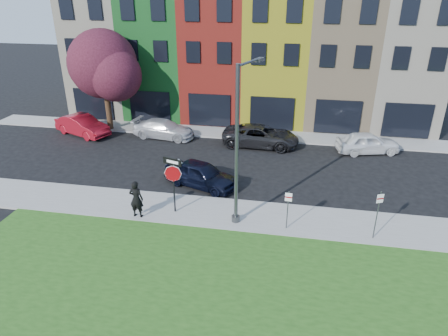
% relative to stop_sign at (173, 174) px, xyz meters
% --- Properties ---
extents(ground, '(120.00, 120.00, 0.00)m').
position_rel_stop_sign_xyz_m(ground, '(3.87, -2.67, -2.23)').
color(ground, black).
rests_on(ground, ground).
extents(sidewalk_near, '(40.00, 3.00, 0.12)m').
position_rel_stop_sign_xyz_m(sidewalk_near, '(5.87, 0.33, -2.17)').
color(sidewalk_near, gray).
rests_on(sidewalk_near, ground).
extents(sidewalk_far, '(40.00, 2.40, 0.12)m').
position_rel_stop_sign_xyz_m(sidewalk_far, '(0.87, 12.33, -2.17)').
color(sidewalk_far, gray).
rests_on(sidewalk_far, ground).
extents(rowhouse_block, '(30.00, 10.12, 10.00)m').
position_rel_stop_sign_xyz_m(rowhouse_block, '(1.37, 18.52, 2.76)').
color(rowhouse_block, beige).
rests_on(rowhouse_block, ground).
extents(stop_sign, '(1.01, 0.36, 2.95)m').
position_rel_stop_sign_xyz_m(stop_sign, '(0.00, 0.00, 0.00)').
color(stop_sign, black).
rests_on(stop_sign, sidewalk_near).
extents(man, '(0.74, 0.51, 1.94)m').
position_rel_stop_sign_xyz_m(man, '(-1.70, -0.77, -1.13)').
color(man, black).
rests_on(man, sidewalk_near).
extents(sedan_near, '(4.54, 5.49, 1.49)m').
position_rel_stop_sign_xyz_m(sedan_near, '(0.60, 3.26, -1.48)').
color(sedan_near, black).
rests_on(sedan_near, ground).
extents(parked_car_red, '(4.97, 5.86, 1.55)m').
position_rel_stop_sign_xyz_m(parked_car_red, '(-10.46, 10.06, -1.45)').
color(parked_car_red, maroon).
rests_on(parked_car_red, ground).
extents(parked_car_silver, '(3.00, 5.17, 1.37)m').
position_rel_stop_sign_xyz_m(parked_car_silver, '(-4.08, 10.65, -1.54)').
color(parked_car_silver, '#B6B7BB').
rests_on(parked_car_silver, ground).
extents(parked_car_dark, '(2.91, 5.64, 1.52)m').
position_rel_stop_sign_xyz_m(parked_car_dark, '(3.35, 10.24, -1.47)').
color(parked_car_dark, black).
rests_on(parked_car_dark, ground).
extents(parked_car_white, '(3.83, 5.14, 1.46)m').
position_rel_stop_sign_xyz_m(parked_car_white, '(10.75, 10.29, -1.49)').
color(parked_car_white, white).
rests_on(parked_car_white, ground).
extents(street_lamp, '(1.10, 2.48, 7.60)m').
position_rel_stop_sign_xyz_m(street_lamp, '(3.26, -0.14, 1.73)').
color(street_lamp, '#46494B').
rests_on(street_lamp, sidewalk_near).
extents(parking_sign_a, '(0.32, 0.09, 1.96)m').
position_rel_stop_sign_xyz_m(parking_sign_a, '(5.65, -0.52, -0.86)').
color(parking_sign_a, '#46494B').
rests_on(parking_sign_a, sidewalk_near).
extents(parking_sign_b, '(0.30, 0.16, 2.40)m').
position_rel_stop_sign_xyz_m(parking_sign_b, '(9.59, -0.61, -0.63)').
color(parking_sign_b, '#46494B').
rests_on(parking_sign_b, sidewalk_near).
extents(tree_purple, '(6.18, 5.41, 7.70)m').
position_rel_stop_sign_xyz_m(tree_purple, '(-8.78, 11.58, 2.88)').
color(tree_purple, black).
rests_on(tree_purple, sidewalk_far).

